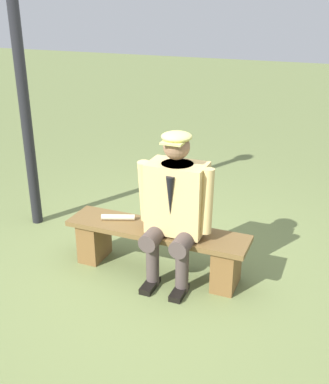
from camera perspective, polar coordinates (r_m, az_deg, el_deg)
ground_plane at (r=4.27m, az=-0.93°, el=-9.49°), size 30.00×30.00×0.00m
bench at (r=4.14m, az=-0.95°, el=-6.34°), size 1.61×0.37×0.43m
seated_man at (r=3.84m, az=1.29°, el=-1.38°), size 0.64×0.54×1.30m
rolled_magazine at (r=4.22m, az=-5.64°, el=-3.05°), size 0.30×0.15×0.05m
lamp_post at (r=4.85m, az=-17.14°, el=14.68°), size 0.23×0.23×2.81m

